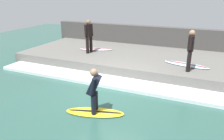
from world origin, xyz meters
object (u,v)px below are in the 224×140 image
Objects in this scene: surfboard_waiting_near at (186,65)px; surfboard_waiting_far at (96,49)px; surfer_riding at (94,89)px; surfer_waiting_far at (89,34)px; surfer_waiting_near at (190,48)px; surfboard_riding at (95,112)px.

surfboard_waiting_near is 1.08× the size of surfboard_waiting_far.
surfer_waiting_far reaches higher than surfer_riding.
surfboard_waiting_far is at bearing 80.03° from surfboard_waiting_near.
surfboard_waiting_near is (4.23, -2.12, -0.27)m from surfer_riding.
surfer_waiting_far is at bearing 80.31° from surfer_waiting_near.
surfboard_waiting_near is (4.23, -2.12, 0.50)m from surfboard_riding.
surfboard_waiting_near is at bearing 11.53° from surfer_waiting_near.
surfer_riding is 0.68× the size of surfboard_waiting_near.
surfer_waiting_far is at bearing 30.67° from surfer_riding.
surfboard_riding is 1.02× the size of surfboard_waiting_far.
surfer_waiting_far reaches higher than surfboard_waiting_near.
surfboard_waiting_near is (0.64, 0.13, -0.86)m from surfer_waiting_near.
surfboard_riding is 5.70m from surfboard_waiting_far.
surfer_riding is 0.81× the size of surfer_waiting_far.
surfer_waiting_near is 0.96× the size of surfer_waiting_far.
surfboard_riding is 5.32m from surfer_waiting_far.
surfer_waiting_far is (4.42, 2.62, 0.63)m from surfer_riding.
surfer_riding is at bearing 153.32° from surfboard_waiting_near.
surfer_waiting_near is at bearing -32.15° from surfer_riding.
surfboard_riding is at bearing -149.33° from surfer_waiting_far.
surfboard_waiting_far is (0.64, -0.03, -0.90)m from surfer_waiting_far.
surfboard_waiting_far is at bearing 27.15° from surfboard_riding.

